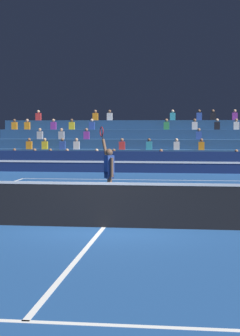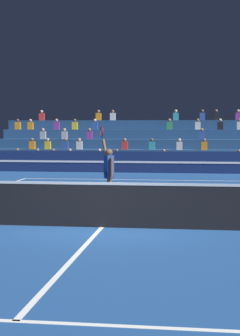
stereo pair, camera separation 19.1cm
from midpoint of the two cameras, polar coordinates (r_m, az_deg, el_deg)
ground_plane at (r=13.21m, az=-2.07°, el=-6.05°), size 120.00×120.00×0.00m
court_lines at (r=13.21m, az=-2.07°, el=-6.03°), size 11.10×23.90×0.01m
tennis_net at (r=13.12m, az=-2.08°, el=-3.71°), size 12.00×0.10×1.10m
sponsor_banner_wall at (r=28.83m, az=2.83°, el=0.61°), size 18.00×0.26×1.10m
bleacher_stand at (r=32.59m, az=3.29°, el=1.84°), size 18.34×4.75×3.38m
tennis_player at (r=16.51m, az=-1.46°, el=-0.54°), size 0.60×1.07×2.42m
tennis_ball at (r=17.51m, az=5.46°, el=-3.42°), size 0.07×0.07×0.07m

